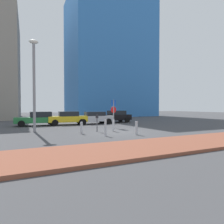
{
  "coord_description": "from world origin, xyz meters",
  "views": [
    {
      "loc": [
        -6.38,
        -13.06,
        1.92
      ],
      "look_at": [
        0.9,
        2.85,
        1.46
      ],
      "focal_mm": 30.13,
      "sensor_mm": 36.0,
      "label": 1
    }
  ],
  "objects_px": {
    "parked_car_yellow": "(68,118)",
    "parking_meter": "(97,121)",
    "parked_car_silver": "(94,117)",
    "traffic_bollard_edge": "(113,126)",
    "parked_car_green": "(38,118)",
    "street_lamp": "(34,78)",
    "traffic_bollard_mid": "(81,128)",
    "traffic_bollard_near": "(136,128)",
    "traffic_bollard_far": "(105,128)",
    "parked_car_black": "(114,116)",
    "parking_sign_post": "(114,110)"
  },
  "relations": [
    {
      "from": "parked_car_silver",
      "to": "traffic_bollard_edge",
      "type": "height_order",
      "value": "parked_car_silver"
    },
    {
      "from": "traffic_bollard_mid",
      "to": "traffic_bollard_far",
      "type": "xyz_separation_m",
      "value": [
        1.16,
        -1.7,
        0.11
      ]
    },
    {
      "from": "parked_car_green",
      "to": "parking_meter",
      "type": "relative_size",
      "value": 3.2
    },
    {
      "from": "parked_car_silver",
      "to": "traffic_bollard_far",
      "type": "height_order",
      "value": "parked_car_silver"
    },
    {
      "from": "street_lamp",
      "to": "traffic_bollard_near",
      "type": "xyz_separation_m",
      "value": [
        6.36,
        -4.51,
        -3.67
      ]
    },
    {
      "from": "parking_meter",
      "to": "traffic_bollard_far",
      "type": "relative_size",
      "value": 1.23
    },
    {
      "from": "parked_car_silver",
      "to": "street_lamp",
      "type": "distance_m",
      "value": 8.82
    },
    {
      "from": "parked_car_green",
      "to": "parked_car_black",
      "type": "bearing_deg",
      "value": 2.22
    },
    {
      "from": "parked_car_black",
      "to": "traffic_bollard_far",
      "type": "distance_m",
      "value": 11.07
    },
    {
      "from": "traffic_bollard_edge",
      "to": "parking_meter",
      "type": "bearing_deg",
      "value": 159.31
    },
    {
      "from": "parking_meter",
      "to": "parking_sign_post",
      "type": "bearing_deg",
      "value": 38.08
    },
    {
      "from": "parked_car_yellow",
      "to": "traffic_bollard_mid",
      "type": "relative_size",
      "value": 4.88
    },
    {
      "from": "parked_car_yellow",
      "to": "parked_car_silver",
      "type": "distance_m",
      "value": 2.97
    },
    {
      "from": "parked_car_silver",
      "to": "traffic_bollard_edge",
      "type": "relative_size",
      "value": 4.66
    },
    {
      "from": "parked_car_green",
      "to": "parking_sign_post",
      "type": "height_order",
      "value": "parking_sign_post"
    },
    {
      "from": "parked_car_green",
      "to": "parked_car_yellow",
      "type": "bearing_deg",
      "value": -3.9
    },
    {
      "from": "parking_meter",
      "to": "street_lamp",
      "type": "distance_m",
      "value": 5.81
    },
    {
      "from": "parked_car_silver",
      "to": "parking_meter",
      "type": "height_order",
      "value": "parked_car_silver"
    },
    {
      "from": "parked_car_yellow",
      "to": "street_lamp",
      "type": "height_order",
      "value": "street_lamp"
    },
    {
      "from": "traffic_bollard_near",
      "to": "traffic_bollard_edge",
      "type": "xyz_separation_m",
      "value": [
        -0.7,
        2.27,
        -0.0
      ]
    },
    {
      "from": "parked_car_yellow",
      "to": "traffic_bollard_far",
      "type": "height_order",
      "value": "parked_car_yellow"
    },
    {
      "from": "parked_car_yellow",
      "to": "traffic_bollard_near",
      "type": "relative_size",
      "value": 4.43
    },
    {
      "from": "parked_car_silver",
      "to": "traffic_bollard_near",
      "type": "xyz_separation_m",
      "value": [
        -0.17,
        -9.36,
        -0.26
      ]
    },
    {
      "from": "parked_car_yellow",
      "to": "street_lamp",
      "type": "distance_m",
      "value": 7.04
    },
    {
      "from": "parked_car_silver",
      "to": "parked_car_green",
      "type": "bearing_deg",
      "value": 176.25
    },
    {
      "from": "parked_car_silver",
      "to": "parking_sign_post",
      "type": "distance_m",
      "value": 4.96
    },
    {
      "from": "parked_car_yellow",
      "to": "street_lamp",
      "type": "relative_size",
      "value": 0.59
    },
    {
      "from": "parked_car_green",
      "to": "parked_car_black",
      "type": "distance_m",
      "value": 8.94
    },
    {
      "from": "traffic_bollard_near",
      "to": "traffic_bollard_mid",
      "type": "xyz_separation_m",
      "value": [
        -3.33,
        2.06,
        -0.04
      ]
    },
    {
      "from": "traffic_bollard_far",
      "to": "traffic_bollard_mid",
      "type": "bearing_deg",
      "value": 124.36
    },
    {
      "from": "parking_sign_post",
      "to": "traffic_bollard_far",
      "type": "relative_size",
      "value": 2.4
    },
    {
      "from": "street_lamp",
      "to": "parked_car_yellow",
      "type": "bearing_deg",
      "value": 54.6
    },
    {
      "from": "parking_sign_post",
      "to": "street_lamp",
      "type": "relative_size",
      "value": 0.37
    },
    {
      "from": "traffic_bollard_near",
      "to": "parked_car_silver",
      "type": "bearing_deg",
      "value": 88.95
    },
    {
      "from": "parked_car_silver",
      "to": "street_lamp",
      "type": "xyz_separation_m",
      "value": [
        -6.54,
        -4.85,
        3.41
      ]
    },
    {
      "from": "parked_car_green",
      "to": "traffic_bollard_mid",
      "type": "xyz_separation_m",
      "value": [
        2.5,
        -7.69,
        -0.32
      ]
    },
    {
      "from": "parked_car_yellow",
      "to": "traffic_bollard_edge",
      "type": "xyz_separation_m",
      "value": [
        2.09,
        -7.28,
        -0.29
      ]
    },
    {
      "from": "parked_car_yellow",
      "to": "parked_car_green",
      "type": "bearing_deg",
      "value": 176.1
    },
    {
      "from": "parked_car_black",
      "to": "parking_sign_post",
      "type": "height_order",
      "value": "parking_sign_post"
    },
    {
      "from": "traffic_bollard_edge",
      "to": "street_lamp",
      "type": "bearing_deg",
      "value": 158.37
    },
    {
      "from": "parked_car_silver",
      "to": "parking_sign_post",
      "type": "xyz_separation_m",
      "value": [
        0.17,
        -4.87,
        0.9
      ]
    },
    {
      "from": "parking_meter",
      "to": "street_lamp",
      "type": "bearing_deg",
      "value": 158.12
    },
    {
      "from": "parked_car_green",
      "to": "traffic_bollard_mid",
      "type": "distance_m",
      "value": 8.09
    },
    {
      "from": "parked_car_green",
      "to": "traffic_bollard_edge",
      "type": "xyz_separation_m",
      "value": [
        5.13,
        -7.48,
        -0.28
      ]
    },
    {
      "from": "parking_meter",
      "to": "traffic_bollard_edge",
      "type": "distance_m",
      "value": 1.35
    },
    {
      "from": "traffic_bollard_mid",
      "to": "parked_car_black",
      "type": "bearing_deg",
      "value": 51.32
    },
    {
      "from": "parked_car_black",
      "to": "traffic_bollard_edge",
      "type": "relative_size",
      "value": 4.48
    },
    {
      "from": "parked_car_yellow",
      "to": "traffic_bollard_near",
      "type": "distance_m",
      "value": 9.95
    },
    {
      "from": "parked_car_yellow",
      "to": "parking_meter",
      "type": "height_order",
      "value": "parked_car_yellow"
    },
    {
      "from": "parked_car_green",
      "to": "traffic_bollard_far",
      "type": "relative_size",
      "value": 3.95
    }
  ]
}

